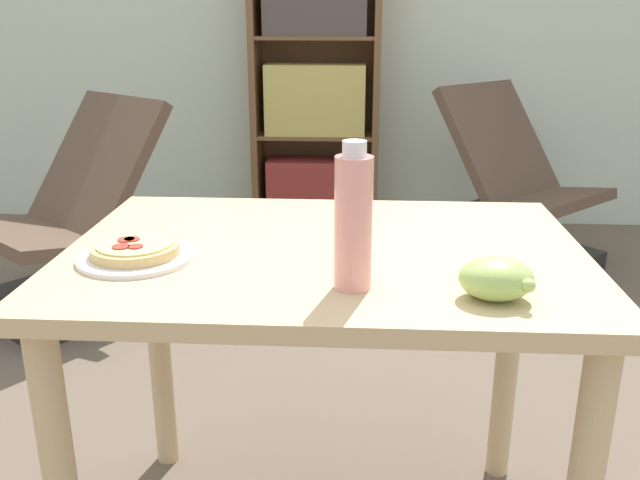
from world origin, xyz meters
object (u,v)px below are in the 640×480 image
pizza_on_plate (136,252)px  lounge_chair_far (520,211)px  grape_bunch (497,279)px  lounge_chair_near (70,246)px  drink_bottle (353,221)px  bookshelf (316,95)px

pizza_on_plate → lounge_chair_far: (1.23, 2.05, -0.49)m
lounge_chair_far → pizza_on_plate: bearing=-164.2°
grape_bunch → lounge_chair_near: (-1.44, 1.55, -0.51)m
pizza_on_plate → grape_bunch: grape_bunch is taller
lounge_chair_far → lounge_chair_near: bearing=154.6°
drink_bottle → lounge_chair_far: 2.38m
grape_bunch → pizza_on_plate: bearing=167.0°
drink_bottle → grape_bunch: bearing=-8.2°
grape_bunch → lounge_chair_far: 2.33m
pizza_on_plate → drink_bottle: 0.45m
lounge_chair_near → bookshelf: bookshelf is taller
drink_bottle → lounge_chair_near: (-1.20, 1.52, -0.60)m
grape_bunch → lounge_chair_near: bearing=132.8°
pizza_on_plate → lounge_chair_far: bearing=59.0°
pizza_on_plate → bookshelf: size_ratio=0.14×
lounge_chair_near → bookshelf: size_ratio=0.58×
pizza_on_plate → bookshelf: 2.62m
lounge_chair_near → bookshelf: (0.96, 1.22, 0.49)m
bookshelf → pizza_on_plate: bearing=-93.9°
lounge_chair_near → lounge_chair_far: 2.11m
grape_bunch → bookshelf: size_ratio=0.08×
pizza_on_plate → drink_bottle: bearing=-15.6°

